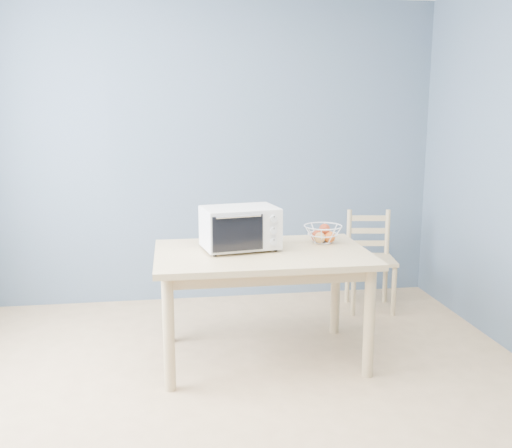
{
  "coord_description": "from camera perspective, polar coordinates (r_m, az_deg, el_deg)",
  "views": [
    {
      "loc": [
        -0.32,
        -2.7,
        1.65
      ],
      "look_at": [
        0.22,
        0.92,
        0.93
      ],
      "focal_mm": 40.0,
      "sensor_mm": 36.0,
      "label": 1
    }
  ],
  "objects": [
    {
      "name": "dining_table",
      "position": [
        3.78,
        0.6,
        -4.23
      ],
      "size": [
        1.4,
        0.9,
        0.75
      ],
      "color": "tan",
      "rests_on": "ground"
    },
    {
      "name": "dining_chair",
      "position": [
        4.94,
        11.32,
        -3.64
      ],
      "size": [
        0.44,
        0.44,
        0.83
      ],
      "rotation": [
        0.0,
        0.0,
        -0.16
      ],
      "color": "tan",
      "rests_on": "ground"
    },
    {
      "name": "fruit_basket",
      "position": [
        4.0,
        6.68,
        -0.97
      ],
      "size": [
        0.36,
        0.36,
        0.14
      ],
      "rotation": [
        0.0,
        0.0,
        0.42
      ],
      "color": "white",
      "rests_on": "dining_table"
    },
    {
      "name": "toaster_oven",
      "position": [
        3.77,
        -1.88,
        -0.36
      ],
      "size": [
        0.54,
        0.43,
        0.29
      ],
      "rotation": [
        0.0,
        0.0,
        0.17
      ],
      "color": "beige",
      "rests_on": "dining_table"
    },
    {
      "name": "room",
      "position": [
        2.75,
        -1.79,
        3.75
      ],
      "size": [
        4.01,
        4.51,
        2.61
      ],
      "color": "tan",
      "rests_on": "ground"
    }
  ]
}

